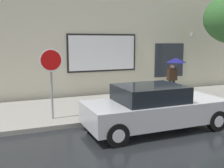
# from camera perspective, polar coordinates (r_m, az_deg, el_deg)

# --- Properties ---
(ground_plane) EXTENTS (60.00, 60.00, 0.00)m
(ground_plane) POSITION_cam_1_polar(r_m,az_deg,el_deg) (9.53, 16.07, -7.98)
(ground_plane) COLOR black
(sidewalk) EXTENTS (20.00, 4.00, 0.15)m
(sidewalk) POSITION_cam_1_polar(r_m,az_deg,el_deg) (11.92, 7.12, -3.88)
(sidewalk) COLOR gray
(sidewalk) RESTS_ON ground
(building_facade) EXTENTS (20.00, 0.67, 7.00)m
(building_facade) POSITION_cam_1_polar(r_m,az_deg,el_deg) (13.86, 2.21, 12.19)
(building_facade) COLOR beige
(building_facade) RESTS_ON ground
(parked_car) EXTENTS (4.43, 1.92, 1.41)m
(parked_car) POSITION_cam_1_polar(r_m,az_deg,el_deg) (8.49, 8.93, -4.98)
(parked_car) COLOR #B7BABF
(parked_car) RESTS_ON ground
(fire_hydrant) EXTENTS (0.30, 0.44, 0.80)m
(fire_hydrant) POSITION_cam_1_polar(r_m,az_deg,el_deg) (10.13, 5.68, -3.47)
(fire_hydrant) COLOR white
(fire_hydrant) RESTS_ON sidewalk
(pedestrian_with_umbrella) EXTENTS (0.94, 0.94, 1.82)m
(pedestrian_with_umbrella) POSITION_cam_1_polar(r_m,az_deg,el_deg) (12.84, 13.13, 3.72)
(pedestrian_with_umbrella) COLOR black
(pedestrian_with_umbrella) RESTS_ON sidewalk
(stop_sign) EXTENTS (0.76, 0.10, 2.36)m
(stop_sign) POSITION_cam_1_polar(r_m,az_deg,el_deg) (9.04, -12.72, 2.97)
(stop_sign) COLOR gray
(stop_sign) RESTS_ON sidewalk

